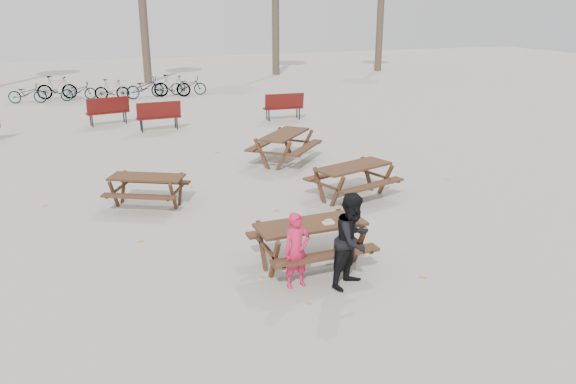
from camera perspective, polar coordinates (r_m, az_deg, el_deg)
name	(u,v)px	position (r m, az deg, el deg)	size (l,w,h in m)	color
ground	(310,266)	(9.52, 2.26, -7.50)	(80.00, 80.00, 0.00)	gray
main_picnic_table	(311,234)	(9.28, 2.30, -4.25)	(1.80, 1.45, 0.78)	#361C13
food_tray	(328,223)	(9.18, 4.12, -3.14)	(0.18, 0.11, 0.04)	white
bread_roll	(328,220)	(9.17, 4.13, -2.89)	(0.14, 0.06, 0.05)	tan
soda_bottle	(298,225)	(8.94, 1.05, -3.33)	(0.07, 0.07, 0.17)	silver
child	(297,250)	(8.62, 0.89, -5.96)	(0.44, 0.29, 1.21)	#CD1948
adult	(353,240)	(8.66, 6.61, -4.87)	(0.73, 0.57, 1.51)	black
picnic_table_east	(353,182)	(12.71, 6.63, 1.04)	(1.77, 1.43, 0.76)	#361C13
picnic_table_north	(148,191)	(12.51, -14.07, 0.10)	(1.57, 1.26, 0.68)	#361C13
picnic_table_far	(285,148)	(15.54, -0.36, 4.50)	(1.90, 1.53, 0.82)	#361C13
park_bench_row	(137,114)	(20.55, -15.07, 7.64)	(12.01, 2.26, 1.03)	#601513
bicycle_row	(117,88)	(27.61, -17.02, 10.04)	(8.90, 2.19, 1.06)	black
fallen_leaves	(284,213)	(11.81, -0.45, -2.15)	(11.00, 11.00, 0.01)	#C57A2F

